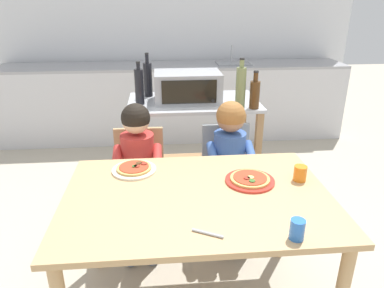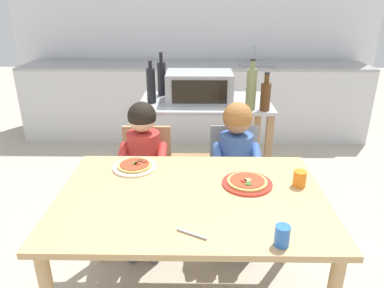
{
  "view_description": "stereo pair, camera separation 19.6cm",
  "coord_description": "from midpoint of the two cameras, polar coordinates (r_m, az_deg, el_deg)",
  "views": [
    {
      "loc": [
        -0.17,
        -1.56,
        1.67
      ],
      "look_at": [
        0.0,
        0.3,
        0.9
      ],
      "focal_mm": 33.67,
      "sensor_mm": 36.0,
      "label": 1
    },
    {
      "loc": [
        0.03,
        -1.57,
        1.67
      ],
      "look_at": [
        0.0,
        0.3,
        0.9
      ],
      "focal_mm": 33.67,
      "sensor_mm": 36.0,
      "label": 2
    }
  ],
  "objects": [
    {
      "name": "dining_chair_right",
      "position": [
        2.62,
        3.4,
        -4.6
      ],
      "size": [
        0.36,
        0.36,
        0.81
      ],
      "color": "gray",
      "rests_on": "ground"
    },
    {
      "name": "bottle_tall_green_wine",
      "position": [
        2.64,
        5.6,
        8.94
      ],
      "size": [
        0.07,
        0.07,
        0.36
      ],
      "color": "olive",
      "rests_on": "kitchen_island_cart"
    },
    {
      "name": "kitchen_island_cart",
      "position": [
        2.95,
        -1.69,
        1.23
      ],
      "size": [
        1.02,
        0.61,
        0.9
      ],
      "color": "#B7BABF",
      "rests_on": "ground"
    },
    {
      "name": "serving_spoon",
      "position": [
        1.54,
        -1.25,
        -14.08
      ],
      "size": [
        0.13,
        0.08,
        0.01
      ],
      "primitive_type": "cylinder",
      "rotation": [
        0.0,
        1.57,
        2.66
      ],
      "color": "#B7BABF",
      "rests_on": "dining_table"
    },
    {
      "name": "drinking_cup_orange",
      "position": [
        1.99,
        14.08,
        -4.6
      ],
      "size": [
        0.07,
        0.07,
        0.08
      ],
      "primitive_type": "cylinder",
      "color": "orange",
      "rests_on": "dining_table"
    },
    {
      "name": "kitchen_counter",
      "position": [
        4.51,
        -4.08,
        6.76
      ],
      "size": [
        4.14,
        0.6,
        1.11
      ],
      "color": "silver",
      "rests_on": "ground"
    },
    {
      "name": "bottle_squat_spirits",
      "position": [
        3.0,
        -8.91,
        10.16
      ],
      "size": [
        0.07,
        0.07,
        0.35
      ],
      "color": "black",
      "rests_on": "kitchen_island_cart"
    },
    {
      "name": "dining_chair_left",
      "position": [
        2.59,
        -10.4,
        -5.38
      ],
      "size": [
        0.36,
        0.36,
        0.81
      ],
      "color": "tan",
      "rests_on": "ground"
    },
    {
      "name": "child_in_red_shirt",
      "position": [
        2.4,
        -10.93,
        -2.91
      ],
      "size": [
        0.32,
        0.42,
        1.02
      ],
      "color": "#424C6B",
      "rests_on": "ground"
    },
    {
      "name": "ground_plane",
      "position": [
        3.28,
        -3.24,
        -8.25
      ],
      "size": [
        12.5,
        12.5,
        0.0
      ],
      "primitive_type": "plane",
      "color": "#B7AD99"
    },
    {
      "name": "toaster_oven",
      "position": [
        2.82,
        -2.73,
        9.02
      ],
      "size": [
        0.51,
        0.34,
        0.23
      ],
      "color": "#999BA0",
      "rests_on": "kitchen_island_cart"
    },
    {
      "name": "child_in_blue_striped_shirt",
      "position": [
        2.44,
        3.91,
        -2.0
      ],
      "size": [
        0.32,
        0.42,
        1.01
      ],
      "color": "#424C6B",
      "rests_on": "ground"
    },
    {
      "name": "dining_table",
      "position": [
        1.87,
        -2.21,
        -10.6
      ],
      "size": [
        1.34,
        0.92,
        0.75
      ],
      "color": "tan",
      "rests_on": "ground"
    },
    {
      "name": "back_wall_tiled",
      "position": [
        4.76,
        -4.53,
        18.53
      ],
      "size": [
        4.6,
        0.12,
        2.7
      ],
      "color": "silver",
      "rests_on": "ground"
    },
    {
      "name": "bottle_slim_sauce",
      "position": [
        2.65,
        7.82,
        7.9
      ],
      "size": [
        0.07,
        0.07,
        0.28
      ],
      "color": "#4C2D14",
      "rests_on": "kitchen_island_cart"
    },
    {
      "name": "pizza_plate_cream",
      "position": [
        2.09,
        -11.82,
        -3.93
      ],
      "size": [
        0.25,
        0.25,
        0.03
      ],
      "color": "beige",
      "rests_on": "dining_table"
    },
    {
      "name": "drinking_cup_blue",
      "position": [
        1.53,
        12.77,
        -13.18
      ],
      "size": [
        0.06,
        0.06,
        0.09
      ],
      "primitive_type": "cylinder",
      "color": "blue",
      "rests_on": "dining_table"
    },
    {
      "name": "pizza_plate_red_rimmed",
      "position": [
        1.94,
        6.31,
        -5.71
      ],
      "size": [
        0.26,
        0.26,
        0.03
      ],
      "color": "red",
      "rests_on": "dining_table"
    },
    {
      "name": "bottle_dark_olive_oil",
      "position": [
        2.77,
        -10.4,
        8.98
      ],
      "size": [
        0.07,
        0.07,
        0.32
      ],
      "color": "black",
      "rests_on": "kitchen_island_cart"
    }
  ]
}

